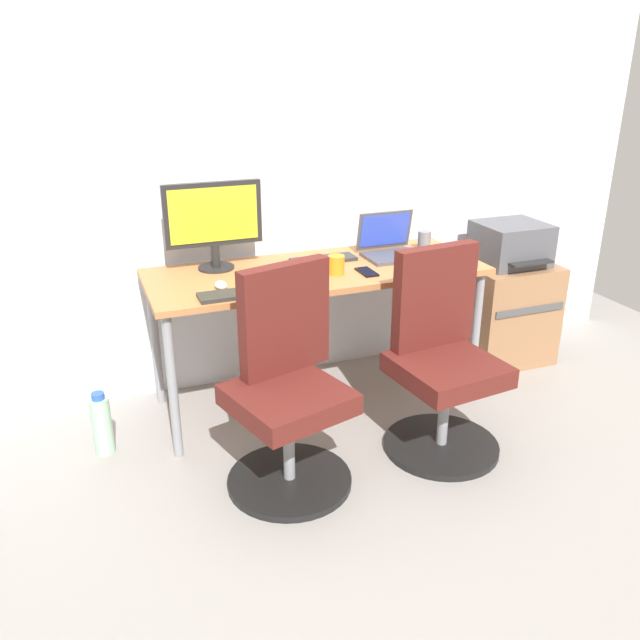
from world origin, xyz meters
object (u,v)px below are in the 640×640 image
object	(u,v)px
office_chair_left	(287,390)
office_chair_right	(441,362)
side_cabinet	(503,311)
coffee_mug	(336,265)
printer	(511,244)
open_laptop	(391,245)
desktop_monitor	(213,220)
water_bottle_on_floor	(102,424)

from	to	relation	value
office_chair_left	office_chair_right	xyz separation A→B (m)	(0.75, 0.00, 0.00)
side_cabinet	coffee_mug	bearing A→B (deg)	-169.58
office_chair_right	printer	world-z (taller)	office_chair_right
open_laptop	coffee_mug	distance (m)	0.43
side_cabinet	open_laptop	world-z (taller)	open_laptop
coffee_mug	office_chair_left	bearing A→B (deg)	-130.70
printer	office_chair_left	bearing A→B (deg)	-156.22
printer	desktop_monitor	world-z (taller)	desktop_monitor
office_chair_left	water_bottle_on_floor	distance (m)	0.93
open_laptop	side_cabinet	bearing A→B (deg)	2.01
open_laptop	printer	bearing A→B (deg)	1.95
desktop_monitor	open_laptop	xyz separation A→B (m)	(0.92, -0.10, -0.19)
side_cabinet	coffee_mug	world-z (taller)	coffee_mug
side_cabinet	open_laptop	xyz separation A→B (m)	(-0.79, -0.03, 0.49)
water_bottle_on_floor	coffee_mug	distance (m)	1.33
office_chair_left	side_cabinet	bearing A→B (deg)	23.80
office_chair_left	coffee_mug	distance (m)	0.74
coffee_mug	water_bottle_on_floor	bearing A→B (deg)	-179.60
office_chair_left	printer	world-z (taller)	office_chair_left
office_chair_right	open_laptop	distance (m)	0.78
office_chair_left	side_cabinet	size ratio (longest dim) A/B	1.57
office_chair_right	side_cabinet	xyz separation A→B (m)	(0.86, 0.71, -0.12)
office_chair_left	open_laptop	distance (m)	1.12
office_chair_right	coffee_mug	world-z (taller)	office_chair_right
office_chair_left	office_chair_right	world-z (taller)	same
printer	desktop_monitor	distance (m)	1.74
water_bottle_on_floor	open_laptop	size ratio (longest dim) A/B	1.00
desktop_monitor	side_cabinet	bearing A→B (deg)	-2.54
office_chair_right	desktop_monitor	xyz separation A→B (m)	(-0.85, 0.78, 0.56)
side_cabinet	coffee_mug	size ratio (longest dim) A/B	6.49
office_chair_left	water_bottle_on_floor	xyz separation A→B (m)	(-0.75, 0.48, -0.28)
side_cabinet	desktop_monitor	distance (m)	1.85
water_bottle_on_floor	open_laptop	bearing A→B (deg)	7.23
office_chair_left	printer	size ratio (longest dim) A/B	2.35
water_bottle_on_floor	coffee_mug	bearing A→B (deg)	0.40
desktop_monitor	water_bottle_on_floor	bearing A→B (deg)	-154.81
open_laptop	office_chair_right	bearing A→B (deg)	-95.50
side_cabinet	printer	size ratio (longest dim) A/B	1.49
office_chair_right	desktop_monitor	size ratio (longest dim) A/B	1.96
side_cabinet	desktop_monitor	xyz separation A→B (m)	(-1.71, 0.08, 0.69)
side_cabinet	open_laptop	distance (m)	0.94
open_laptop	desktop_monitor	bearing A→B (deg)	173.55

